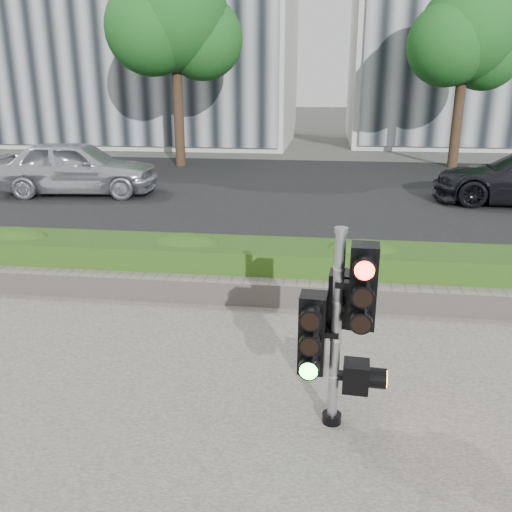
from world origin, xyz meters
The scene contains 9 objects.
ground centered at (0.00, 0.00, 0.00)m, with size 120.00×120.00×0.00m, color #51514C.
road centered at (0.00, 10.00, 0.01)m, with size 60.00×13.00×0.02m, color black.
curb centered at (0.00, 3.15, 0.06)m, with size 60.00×0.25×0.12m, color gray.
stone_wall centered at (0.00, 1.90, 0.20)m, with size 12.00×0.32×0.34m, color gray.
hedge centered at (0.00, 2.55, 0.37)m, with size 12.00×1.00×0.68m, color #4E7A25.
tree_left centered at (-4.52, 14.56, 5.04)m, with size 4.61×4.03×7.34m.
tree_right centered at (5.48, 15.55, 4.48)m, with size 4.10×3.58×6.53m.
traffic_signal centered at (1.09, -0.82, 1.08)m, with size 0.67×0.50×1.90m.
car_silver centered at (-5.97, 9.00, 0.77)m, with size 1.78×4.42×1.51m, color silver.
Camera 1 is at (0.92, -5.27, 3.11)m, focal length 38.00 mm.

